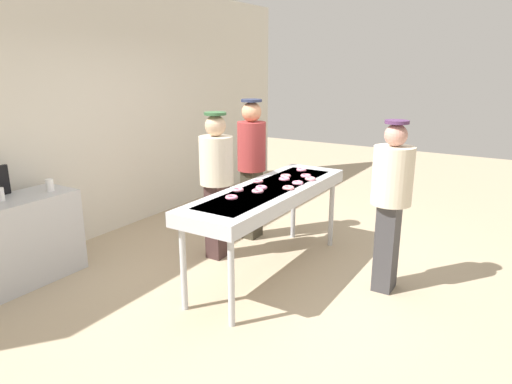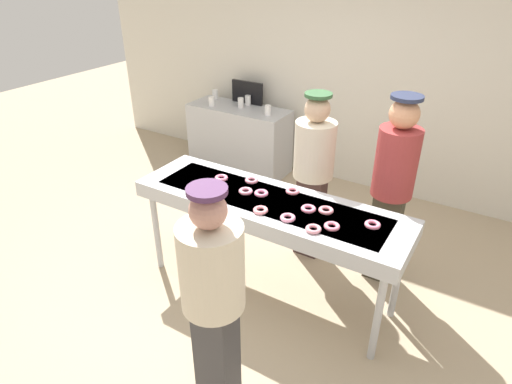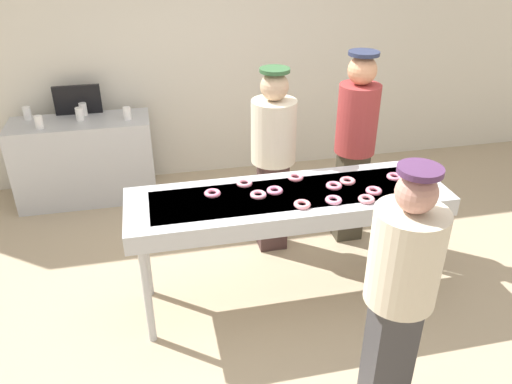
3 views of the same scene
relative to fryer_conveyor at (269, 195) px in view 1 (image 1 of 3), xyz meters
The scene contains 21 objects.
ground_plane 0.84m from the fryer_conveyor, ahead, with size 16.00×16.00×0.00m, color tan.
back_wall 2.53m from the fryer_conveyor, 90.00° to the left, with size 8.00×0.12×3.12m, color silver.
fryer_conveyor is the anchor object (origin of this frame).
strawberry_donut_0 0.54m from the fryer_conveyor, behind, with size 0.11×0.11×0.03m, color pink.
strawberry_donut_1 0.35m from the fryer_conveyor, ahead, with size 0.11×0.11×0.03m, color pink.
strawberry_donut_2 0.22m from the fryer_conveyor, 78.54° to the right, with size 0.11×0.11×0.03m, color pink.
strawberry_donut_3 0.48m from the fryer_conveyor, ahead, with size 0.11×0.11×0.03m, color pink.
strawberry_donut_4 0.25m from the fryer_conveyor, 61.58° to the left, with size 0.11×0.11×0.03m, color pink.
strawberry_donut_5 0.83m from the fryer_conveyor, ahead, with size 0.11×0.11×0.03m, color pink.
strawberry_donut_6 0.61m from the fryer_conveyor, 11.45° to the right, with size 0.11×0.11×0.03m, color pink.
strawberry_donut_7 0.13m from the fryer_conveyor, 158.79° to the left, with size 0.11×0.11×0.03m, color pink.
strawberry_donut_8 0.24m from the fryer_conveyor, behind, with size 0.11×0.11×0.03m, color pink.
strawberry_donut_9 0.35m from the fryer_conveyor, 145.86° to the left, with size 0.11×0.11×0.03m, color pink.
strawberry_donut_10 0.33m from the fryer_conveyor, 34.44° to the right, with size 0.11×0.11×0.03m, color pink.
strawberry_donut_11 0.54m from the fryer_conveyor, 24.15° to the right, with size 0.11×0.11×0.03m, color pink.
worker_baker 1.06m from the fryer_conveyor, 41.96° to the left, with size 0.34×0.34×1.71m.
worker_assistant 0.71m from the fryer_conveyor, 84.72° to the left, with size 0.37×0.37×1.62m.
customer_waiting 1.17m from the fryer_conveyor, 75.92° to the right, with size 0.37×0.37×1.63m.
prep_counter 2.57m from the fryer_conveyor, 128.88° to the left, with size 1.37×0.53×0.86m, color #B7BABF.
paper_cup_0 2.21m from the fryer_conveyor, 120.27° to the left, with size 0.08×0.08×0.13m, color white.
paper_cup_2 2.54m from the fryer_conveyor, 128.21° to the left, with size 0.08×0.08×0.13m, color white.
Camera 1 is at (-3.77, -2.19, 2.09)m, focal length 31.87 mm.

